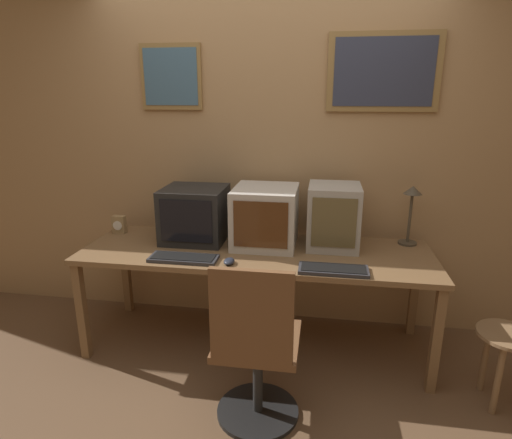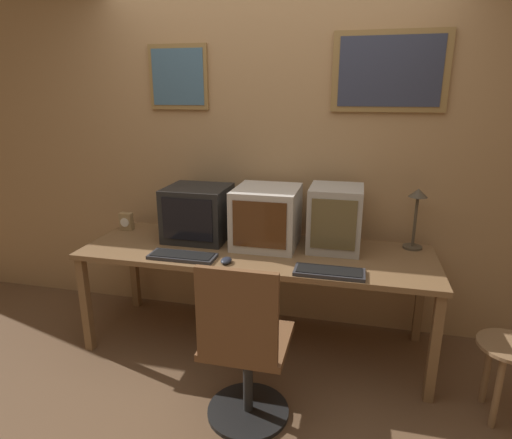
{
  "view_description": "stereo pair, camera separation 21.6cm",
  "coord_description": "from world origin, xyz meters",
  "px_view_note": "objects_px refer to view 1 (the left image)",
  "views": [
    {
      "loc": [
        0.43,
        -1.96,
        1.78
      ],
      "look_at": [
        0.0,
        0.76,
        0.96
      ],
      "focal_mm": 30.0,
      "sensor_mm": 36.0,
      "label": 1
    },
    {
      "loc": [
        0.65,
        -1.92,
        1.78
      ],
      "look_at": [
        0.0,
        0.76,
        0.96
      ],
      "focal_mm": 30.0,
      "sensor_mm": 36.0,
      "label": 2
    }
  ],
  "objects_px": {
    "monitor_left": "(195,214)",
    "desk_clock": "(119,225)",
    "monitor_center": "(265,216)",
    "keyboard_side": "(333,270)",
    "monitor_right": "(333,216)",
    "side_stool": "(506,350)",
    "mouse_near_keyboard": "(229,261)",
    "desk_lamp": "(411,204)",
    "keyboard_main": "(184,258)",
    "office_chair": "(256,355)"
  },
  "relations": [
    {
      "from": "desk_clock",
      "to": "office_chair",
      "type": "xyz_separation_m",
      "value": [
        1.21,
        -0.96,
        -0.38
      ]
    },
    {
      "from": "monitor_right",
      "to": "keyboard_main",
      "type": "height_order",
      "value": "monitor_right"
    },
    {
      "from": "monitor_center",
      "to": "monitor_right",
      "type": "bearing_deg",
      "value": 3.43
    },
    {
      "from": "keyboard_main",
      "to": "desk_clock",
      "type": "height_order",
      "value": "desk_clock"
    },
    {
      "from": "desk_lamp",
      "to": "side_stool",
      "type": "xyz_separation_m",
      "value": [
        0.47,
        -0.67,
        -0.68
      ]
    },
    {
      "from": "monitor_center",
      "to": "side_stool",
      "type": "xyz_separation_m",
      "value": [
        1.47,
        -0.51,
        -0.59
      ]
    },
    {
      "from": "monitor_center",
      "to": "desk_clock",
      "type": "relative_size",
      "value": 3.47
    },
    {
      "from": "monitor_left",
      "to": "monitor_center",
      "type": "bearing_deg",
      "value": -1.04
    },
    {
      "from": "monitor_right",
      "to": "desk_clock",
      "type": "distance_m",
      "value": 1.62
    },
    {
      "from": "monitor_right",
      "to": "side_stool",
      "type": "xyz_separation_m",
      "value": [
        1.0,
        -0.54,
        -0.6
      ]
    },
    {
      "from": "keyboard_main",
      "to": "keyboard_side",
      "type": "height_order",
      "value": "same"
    },
    {
      "from": "monitor_center",
      "to": "office_chair",
      "type": "xyz_separation_m",
      "value": [
        0.08,
        -0.89,
        -0.51
      ]
    },
    {
      "from": "monitor_center",
      "to": "monitor_right",
      "type": "relative_size",
      "value": 1.08
    },
    {
      "from": "monitor_center",
      "to": "monitor_right",
      "type": "xyz_separation_m",
      "value": [
        0.47,
        0.03,
        0.01
      ]
    },
    {
      "from": "office_chair",
      "to": "mouse_near_keyboard",
      "type": "bearing_deg",
      "value": 117.09
    },
    {
      "from": "mouse_near_keyboard",
      "to": "desk_lamp",
      "type": "xyz_separation_m",
      "value": [
        1.18,
        0.56,
        0.28
      ]
    },
    {
      "from": "monitor_left",
      "to": "desk_clock",
      "type": "height_order",
      "value": "monitor_left"
    },
    {
      "from": "monitor_left",
      "to": "mouse_near_keyboard",
      "type": "relative_size",
      "value": 4.29
    },
    {
      "from": "keyboard_side",
      "to": "keyboard_main",
      "type": "bearing_deg",
      "value": 177.93
    },
    {
      "from": "monitor_left",
      "to": "desk_clock",
      "type": "xyz_separation_m",
      "value": [
        -0.62,
        0.05,
        -0.13
      ]
    },
    {
      "from": "keyboard_side",
      "to": "side_stool",
      "type": "distance_m",
      "value": 1.08
    },
    {
      "from": "monitor_left",
      "to": "monitor_right",
      "type": "relative_size",
      "value": 1.01
    },
    {
      "from": "keyboard_side",
      "to": "desk_lamp",
      "type": "relative_size",
      "value": 0.99
    },
    {
      "from": "monitor_right",
      "to": "mouse_near_keyboard",
      "type": "distance_m",
      "value": 0.8
    },
    {
      "from": "mouse_near_keyboard",
      "to": "desk_clock",
      "type": "relative_size",
      "value": 0.76
    },
    {
      "from": "monitor_center",
      "to": "mouse_near_keyboard",
      "type": "bearing_deg",
      "value": -113.26
    },
    {
      "from": "side_stool",
      "to": "monitor_center",
      "type": "bearing_deg",
      "value": 160.86
    },
    {
      "from": "monitor_right",
      "to": "keyboard_side",
      "type": "relative_size",
      "value": 1.04
    },
    {
      "from": "monitor_right",
      "to": "desk_clock",
      "type": "relative_size",
      "value": 3.21
    },
    {
      "from": "desk_clock",
      "to": "side_stool",
      "type": "xyz_separation_m",
      "value": [
        2.61,
        -0.57,
        -0.45
      ]
    },
    {
      "from": "monitor_center",
      "to": "keyboard_side",
      "type": "distance_m",
      "value": 0.66
    },
    {
      "from": "monitor_left",
      "to": "monitor_right",
      "type": "bearing_deg",
      "value": 1.09
    },
    {
      "from": "monitor_center",
      "to": "mouse_near_keyboard",
      "type": "xyz_separation_m",
      "value": [
        -0.17,
        -0.41,
        -0.19
      ]
    },
    {
      "from": "monitor_left",
      "to": "monitor_right",
      "type": "height_order",
      "value": "monitor_right"
    },
    {
      "from": "desk_clock",
      "to": "keyboard_side",
      "type": "bearing_deg",
      "value": -16.78
    },
    {
      "from": "monitor_center",
      "to": "keyboard_main",
      "type": "distance_m",
      "value": 0.65
    },
    {
      "from": "monitor_left",
      "to": "office_chair",
      "type": "height_order",
      "value": "monitor_left"
    },
    {
      "from": "side_stool",
      "to": "monitor_left",
      "type": "bearing_deg",
      "value": 165.33
    },
    {
      "from": "office_chair",
      "to": "side_stool",
      "type": "distance_m",
      "value": 1.45
    },
    {
      "from": "desk_clock",
      "to": "desk_lamp",
      "type": "xyz_separation_m",
      "value": [
        2.14,
        0.09,
        0.23
      ]
    },
    {
      "from": "desk_clock",
      "to": "monitor_center",
      "type": "bearing_deg",
      "value": -3.19
    },
    {
      "from": "side_stool",
      "to": "office_chair",
      "type": "bearing_deg",
      "value": -164.69
    },
    {
      "from": "office_chair",
      "to": "keyboard_main",
      "type": "bearing_deg",
      "value": 137.64
    },
    {
      "from": "monitor_left",
      "to": "keyboard_side",
      "type": "height_order",
      "value": "monitor_left"
    },
    {
      "from": "keyboard_main",
      "to": "keyboard_side",
      "type": "distance_m",
      "value": 0.95
    },
    {
      "from": "monitor_right",
      "to": "monitor_left",
      "type": "bearing_deg",
      "value": -178.91
    },
    {
      "from": "desk_clock",
      "to": "desk_lamp",
      "type": "height_order",
      "value": "desk_lamp"
    },
    {
      "from": "keyboard_main",
      "to": "mouse_near_keyboard",
      "type": "xyz_separation_m",
      "value": [
        0.3,
        -0.02,
        0.0
      ]
    },
    {
      "from": "monitor_right",
      "to": "desk_lamp",
      "type": "distance_m",
      "value": 0.55
    },
    {
      "from": "monitor_center",
      "to": "keyboard_side",
      "type": "relative_size",
      "value": 1.12
    }
  ]
}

